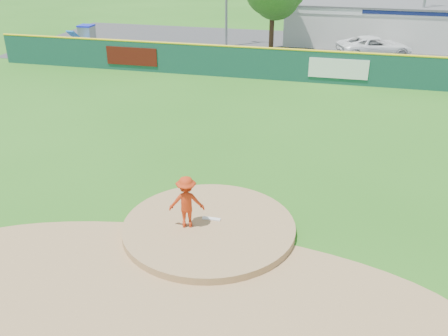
% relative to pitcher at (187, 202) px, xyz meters
% --- Properties ---
extents(ground, '(120.00, 120.00, 0.00)m').
position_rel_pitcher_xyz_m(ground, '(0.64, 0.24, -1.10)').
color(ground, '#286B19').
rests_on(ground, ground).
extents(pitchers_mound, '(5.50, 5.50, 0.50)m').
position_rel_pitcher_xyz_m(pitchers_mound, '(0.64, 0.24, -1.10)').
color(pitchers_mound, '#9E774C').
rests_on(pitchers_mound, ground).
extents(pitching_rubber, '(0.60, 0.15, 0.04)m').
position_rel_pitcher_xyz_m(pitching_rubber, '(0.64, 0.54, -0.83)').
color(pitching_rubber, white).
rests_on(pitching_rubber, pitchers_mound).
extents(infield_dirt_arc, '(15.40, 15.40, 0.01)m').
position_rel_pitcher_xyz_m(infield_dirt_arc, '(0.64, -2.76, -1.10)').
color(infield_dirt_arc, '#9E774C').
rests_on(infield_dirt_arc, ground).
extents(parking_lot, '(44.00, 16.00, 0.02)m').
position_rel_pitcher_xyz_m(parking_lot, '(0.64, 27.24, -1.09)').
color(parking_lot, '#38383A').
rests_on(parking_lot, ground).
extents(pitcher, '(1.23, 0.91, 1.71)m').
position_rel_pitcher_xyz_m(pitcher, '(0.00, 0.00, 0.00)').
color(pitcher, red).
rests_on(pitcher, pitchers_mound).
extents(van, '(6.10, 4.39, 1.54)m').
position_rel_pitcher_xyz_m(van, '(6.28, 26.22, -0.31)').
color(van, white).
rests_on(van, parking_lot).
extents(pool_building_grp, '(15.20, 8.20, 3.31)m').
position_rel_pitcher_xyz_m(pool_building_grp, '(6.64, 32.24, 0.56)').
color(pool_building_grp, silver).
rests_on(pool_building_grp, ground).
extents(fence_banners, '(17.22, 0.04, 1.20)m').
position_rel_pitcher_xyz_m(fence_banners, '(-2.89, 18.16, -0.10)').
color(fence_banners, '#50120B').
rests_on(fence_banners, ground).
extents(playground_slide, '(1.13, 3.17, 1.75)m').
position_rel_pitcher_xyz_m(playground_slide, '(-16.32, 24.36, -0.22)').
color(playground_slide, '#1824CE').
rests_on(playground_slide, ground).
extents(outfield_fence, '(40.00, 0.14, 2.07)m').
position_rel_pitcher_xyz_m(outfield_fence, '(0.64, 18.24, -0.02)').
color(outfield_fence, '#15453A').
rests_on(outfield_fence, ground).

